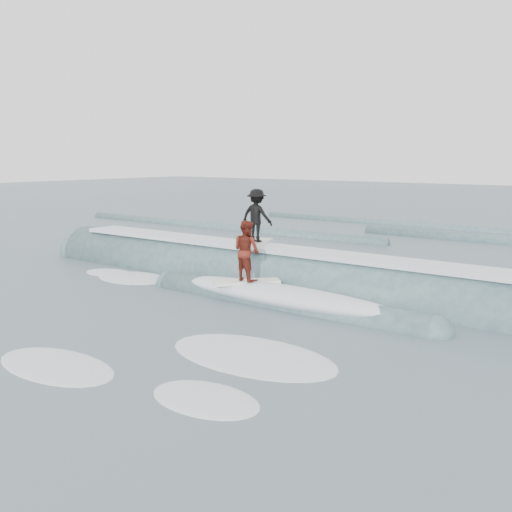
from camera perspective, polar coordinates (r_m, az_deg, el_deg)
The scene contains 6 objects.
ground at distance 16.46m, azimuth -5.74°, elevation -5.09°, with size 160.00×160.00×0.00m, color #435561.
breaking_wave at distance 18.99m, azimuth 1.85°, elevation -2.90°, with size 22.49×3.99×2.43m.
surfer_black at distance 19.35m, azimuth 0.07°, elevation 3.87°, with size 1.20×2.07×1.90m.
surfer_red at distance 16.97m, azimuth -0.96°, elevation 0.26°, with size 1.76×1.85×1.92m.
whitewater at distance 14.21m, azimuth -9.08°, elevation -7.59°, with size 12.39×8.45×0.10m.
far_swells at distance 31.91m, azimuth 14.75°, elevation 1.92°, with size 41.02×8.65×0.80m.
Camera 1 is at (10.80, -11.68, 4.24)m, focal length 40.00 mm.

